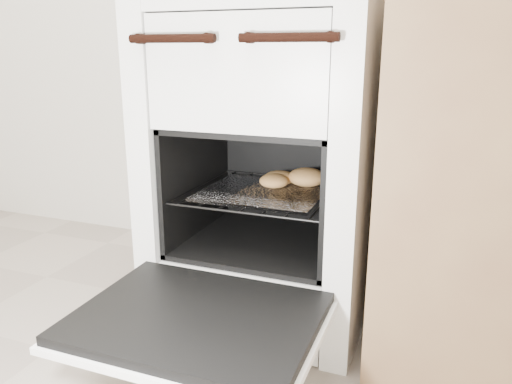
# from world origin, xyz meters

# --- Properties ---
(stove) EXTENTS (0.60, 0.67, 0.92)m
(stove) POSITION_xyz_m (0.13, 1.17, 0.45)
(stove) COLOR white
(stove) RESTS_ON ground
(oven_door) EXTENTS (0.54, 0.42, 0.04)m
(oven_door) POSITION_xyz_m (0.13, 0.66, 0.20)
(oven_door) COLOR black
(oven_door) RESTS_ON stove
(oven_rack) EXTENTS (0.44, 0.42, 0.01)m
(oven_rack) POSITION_xyz_m (0.13, 1.10, 0.38)
(oven_rack) COLOR black
(oven_rack) RESTS_ON stove
(foil_sheet) EXTENTS (0.34, 0.30, 0.01)m
(foil_sheet) POSITION_xyz_m (0.13, 1.08, 0.38)
(foil_sheet) COLOR white
(foil_sheet) RESTS_ON oven_rack
(baked_rolls) EXTENTS (0.21, 0.19, 0.05)m
(baked_rolls) POSITION_xyz_m (0.19, 1.17, 0.41)
(baked_rolls) COLOR #B68A48
(baked_rolls) RESTS_ON foil_sheet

